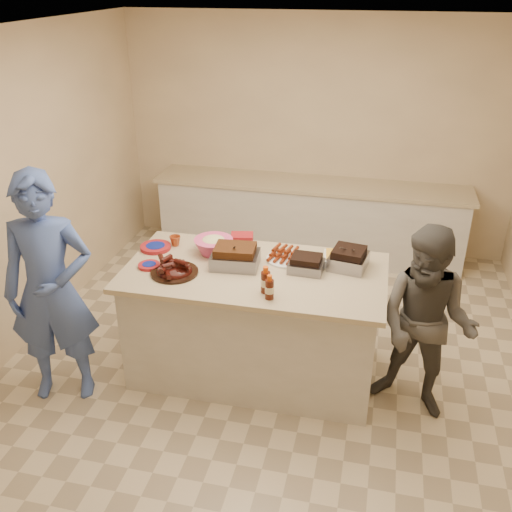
% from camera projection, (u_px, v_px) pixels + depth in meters
% --- Properties ---
extents(room, '(4.50, 5.00, 2.70)m').
position_uv_depth(room, '(271.00, 361.00, 5.00)').
color(room, beige).
rests_on(room, ground).
extents(back_counter, '(3.60, 0.64, 0.90)m').
position_uv_depth(back_counter, '(309.00, 219.00, 6.71)').
color(back_counter, beige).
rests_on(back_counter, ground).
extents(island, '(2.05, 1.09, 0.97)m').
position_uv_depth(island, '(255.00, 370.00, 4.89)').
color(island, beige).
rests_on(island, ground).
extents(rib_platter, '(0.47, 0.47, 0.15)m').
position_uv_depth(rib_platter, '(175.00, 273.00, 4.42)').
color(rib_platter, '#3D0E09').
rests_on(rib_platter, island).
extents(pulled_pork_tray, '(0.39, 0.31, 0.11)m').
position_uv_depth(pulled_pork_tray, '(235.00, 266.00, 4.53)').
color(pulled_pork_tray, '#47230F').
rests_on(pulled_pork_tray, island).
extents(brisket_tray, '(0.27, 0.23, 0.08)m').
position_uv_depth(brisket_tray, '(306.00, 271.00, 4.45)').
color(brisket_tray, black).
rests_on(brisket_tray, island).
extents(roasting_pan, '(0.32, 0.32, 0.11)m').
position_uv_depth(roasting_pan, '(348.00, 267.00, 4.50)').
color(roasting_pan, gray).
rests_on(roasting_pan, island).
extents(coleslaw_bowl, '(0.32, 0.32, 0.22)m').
position_uv_depth(coleslaw_bowl, '(214.00, 253.00, 4.73)').
color(coleslaw_bowl, '#D8447B').
rests_on(coleslaw_bowl, island).
extents(sausage_plate, '(0.38, 0.38, 0.05)m').
position_uv_depth(sausage_plate, '(286.00, 260.00, 4.62)').
color(sausage_plate, silver).
rests_on(sausage_plate, island).
extents(mac_cheese_dish, '(0.34, 0.27, 0.08)m').
position_uv_depth(mac_cheese_dish, '(343.00, 263.00, 4.57)').
color(mac_cheese_dish, gold).
rests_on(mac_cheese_dish, island).
extents(bbq_bottle_a, '(0.07, 0.07, 0.21)m').
position_uv_depth(bbq_bottle_a, '(266.00, 292.00, 4.16)').
color(bbq_bottle_a, '#41160B').
rests_on(bbq_bottle_a, island).
extents(bbq_bottle_b, '(0.06, 0.06, 0.19)m').
position_uv_depth(bbq_bottle_b, '(269.00, 298.00, 4.08)').
color(bbq_bottle_b, '#41160B').
rests_on(bbq_bottle_b, island).
extents(mustard_bottle, '(0.04, 0.04, 0.11)m').
position_uv_depth(mustard_bottle, '(248.00, 258.00, 4.64)').
color(mustard_bottle, '#FDBB00').
rests_on(mustard_bottle, island).
extents(sauce_bowl, '(0.13, 0.04, 0.13)m').
position_uv_depth(sauce_bowl, '(245.00, 259.00, 4.64)').
color(sauce_bowl, silver).
rests_on(sauce_bowl, island).
extents(plate_stack_large, '(0.26, 0.26, 0.03)m').
position_uv_depth(plate_stack_large, '(156.00, 249.00, 4.80)').
color(plate_stack_large, maroon).
rests_on(plate_stack_large, island).
extents(plate_stack_small, '(0.18, 0.18, 0.02)m').
position_uv_depth(plate_stack_small, '(149.00, 267.00, 4.51)').
color(plate_stack_small, maroon).
rests_on(plate_stack_small, island).
extents(plastic_cup, '(0.09, 0.09, 0.09)m').
position_uv_depth(plastic_cup, '(176.00, 245.00, 4.86)').
color(plastic_cup, '#923A17').
rests_on(plastic_cup, island).
extents(basket_stack, '(0.21, 0.18, 0.09)m').
position_uv_depth(basket_stack, '(242.00, 244.00, 4.88)').
color(basket_stack, maroon).
rests_on(basket_stack, island).
extents(guest_blue, '(1.20, 1.98, 0.45)m').
position_uv_depth(guest_blue, '(69.00, 389.00, 4.67)').
color(guest_blue, '#4560B0').
rests_on(guest_blue, ground).
extents(guest_gray, '(1.19, 1.68, 0.58)m').
position_uv_depth(guest_gray, '(413.00, 406.00, 4.49)').
color(guest_gray, '#54514C').
rests_on(guest_gray, ground).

